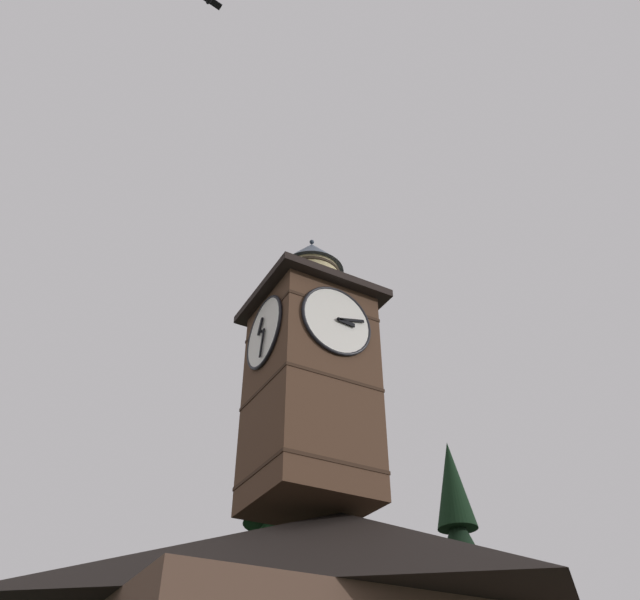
% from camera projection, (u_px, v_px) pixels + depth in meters
% --- Properties ---
extents(clock_tower, '(3.75, 3.75, 9.39)m').
position_uv_depth(clock_tower, '(310.00, 372.00, 18.70)').
color(clock_tower, '#4C3323').
rests_on(clock_tower, building_main).
extents(flying_bird_high, '(0.77, 0.30, 0.16)m').
position_uv_depth(flying_bird_high, '(209.00, 0.00, 17.86)').
color(flying_bird_high, black).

